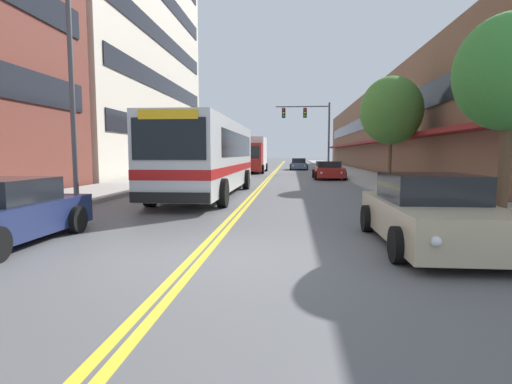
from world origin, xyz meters
The scene contains 17 objects.
ground_plane centered at (0.00, 37.00, 0.00)m, with size 240.00×240.00×0.00m, color #565659.
sidewalk_left centered at (-7.38, 37.00, 0.08)m, with size 3.76×106.00×0.15m.
sidewalk_right centered at (7.38, 37.00, 0.08)m, with size 3.76×106.00×0.15m.
centre_line centered at (0.00, 37.00, 0.00)m, with size 0.34×106.00×0.01m.
office_tower_left centered at (-15.50, 28.09, 13.61)m, with size 12.08×25.67×27.22m.
storefront_row_right centered at (13.49, 37.00, 4.16)m, with size 9.10×68.00×8.32m.
city_bus centered at (-1.96, 10.39, 1.80)m, with size 2.85×11.60×3.18m.
car_black_parked_left_mid centered at (-4.26, 32.72, 0.64)m, with size 1.98×4.59×1.37m.
car_beige_parked_right_foreground centered at (4.43, 1.16, 0.66)m, with size 2.19×4.56×1.43m.
car_red_parked_right_mid centered at (4.33, 22.31, 0.60)m, with size 2.18×4.62×1.27m.
car_slate_blue_moving_lead centered at (2.47, 38.77, 0.59)m, with size 2.01×4.81×1.29m.
box_truck centered at (-2.20, 31.54, 1.73)m, with size 2.79×7.40×3.41m.
traffic_signal_mast centered at (3.49, 31.99, 4.71)m, with size 5.19×0.38×6.66m.
street_lamp_left_near centered at (-5.08, 5.29, 4.87)m, with size 1.83×0.28×8.34m.
street_tree_right_near centered at (6.72, 3.04, 3.72)m, with size 2.48×2.48×4.95m.
street_tree_right_mid centered at (7.25, 16.43, 4.24)m, with size 3.47×3.47×6.01m.
fire_hydrant centered at (5.95, 11.12, 0.59)m, with size 0.34×0.26×0.89m.
Camera 1 is at (1.65, -7.01, 1.85)m, focal length 28.00 mm.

